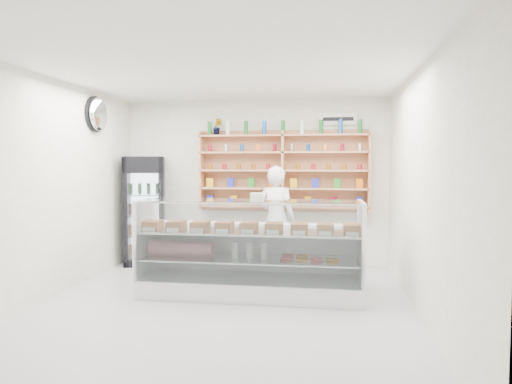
# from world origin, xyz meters

# --- Properties ---
(room) EXTENTS (5.00, 5.00, 5.00)m
(room) POSITION_xyz_m (0.00, 0.00, 1.40)
(room) COLOR #A1A1A5
(room) RESTS_ON ground
(display_counter) EXTENTS (2.85, 0.85, 1.24)m
(display_counter) POSITION_xyz_m (0.25, 0.52, 0.35)
(display_counter) COLOR white
(display_counter) RESTS_ON floor
(shop_worker) EXTENTS (0.69, 0.54, 1.68)m
(shop_worker) POSITION_xyz_m (0.44, 1.85, 0.84)
(shop_worker) COLOR silver
(shop_worker) RESTS_ON floor
(drinks_cooler) EXTENTS (0.82, 0.81, 1.83)m
(drinks_cooler) POSITION_xyz_m (-1.85, 2.14, 0.92)
(drinks_cooler) COLOR black
(drinks_cooler) RESTS_ON floor
(wall_shelving) EXTENTS (2.84, 0.28, 1.33)m
(wall_shelving) POSITION_xyz_m (0.50, 2.34, 1.59)
(wall_shelving) COLOR tan
(wall_shelving) RESTS_ON back_wall
(potted_plant) EXTENTS (0.16, 0.13, 0.28)m
(potted_plant) POSITION_xyz_m (-0.62, 2.34, 2.34)
(potted_plant) COLOR #1E6626
(potted_plant) RESTS_ON wall_shelving
(security_mirror) EXTENTS (0.15, 0.50, 0.50)m
(security_mirror) POSITION_xyz_m (-2.17, 1.20, 2.45)
(security_mirror) COLOR silver
(security_mirror) RESTS_ON left_wall
(wall_sign) EXTENTS (0.62, 0.03, 0.20)m
(wall_sign) POSITION_xyz_m (1.40, 2.47, 2.45)
(wall_sign) COLOR white
(wall_sign) RESTS_ON back_wall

